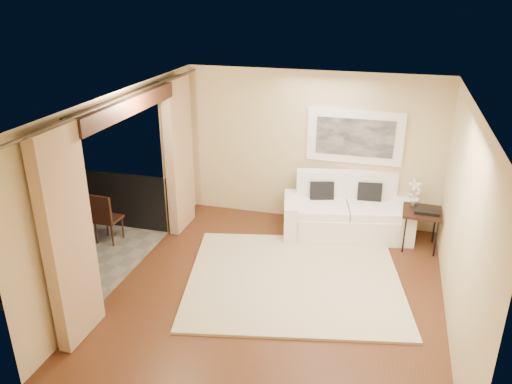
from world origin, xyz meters
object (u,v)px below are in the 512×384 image
(sofa, at_px, (346,213))
(balcony_chair_near, at_px, (61,257))
(bistro_table, at_px, (56,208))
(balcony_chair_far, at_px, (104,216))
(ice_bucket, at_px, (51,196))
(orchid, at_px, (415,193))
(side_table, at_px, (422,214))

(sofa, relative_size, balcony_chair_near, 2.18)
(bistro_table, distance_m, balcony_chair_far, 0.75)
(balcony_chair_far, bearing_deg, ice_bucket, 28.49)
(balcony_chair_near, height_order, ice_bucket, balcony_chair_near)
(bistro_table, relative_size, ice_bucket, 4.11)
(sofa, height_order, bistro_table, sofa)
(orchid, distance_m, ice_bucket, 5.83)
(sofa, xyz_separation_m, orchid, (1.07, -0.06, 0.52))
(orchid, xyz_separation_m, ice_bucket, (-5.56, -1.76, 0.04))
(side_table, xyz_separation_m, orchid, (-0.14, 0.17, 0.28))
(balcony_chair_far, bearing_deg, side_table, -163.28)
(side_table, bearing_deg, orchid, 129.63)
(side_table, bearing_deg, ice_bucket, -164.36)
(side_table, distance_m, ice_bucket, 5.93)
(ice_bucket, bearing_deg, side_table, 15.64)
(sofa, distance_m, side_table, 1.26)
(side_table, height_order, orchid, orchid)
(balcony_chair_near, bearing_deg, orchid, 21.63)
(bistro_table, bearing_deg, balcony_chair_far, 34.39)
(bistro_table, distance_m, ice_bucket, 0.22)
(orchid, bearing_deg, sofa, 176.99)
(orchid, height_order, balcony_chair_near, orchid)
(side_table, height_order, bistro_table, bistro_table)
(sofa, relative_size, orchid, 5.02)
(side_table, relative_size, bistro_table, 0.80)
(orchid, height_order, ice_bucket, orchid)
(side_table, relative_size, balcony_chair_near, 0.63)
(side_table, distance_m, orchid, 0.36)
(sofa, height_order, balcony_chair_near, balcony_chair_near)
(orchid, xyz_separation_m, balcony_chair_far, (-4.86, -1.42, -0.38))
(sofa, height_order, ice_bucket, sofa)
(bistro_table, xyz_separation_m, balcony_chair_far, (0.59, 0.40, -0.23))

